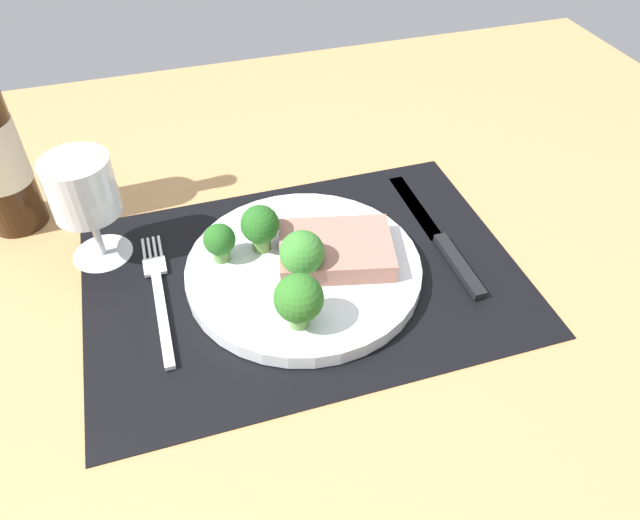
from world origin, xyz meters
TOP-DOWN VIEW (x-y plane):
  - ground_plane at (0.00, 0.00)cm, footprint 140.00×110.00cm
  - placemat at (0.00, 0.00)cm, footprint 45.99×32.31cm
  - plate at (0.00, 0.00)cm, footprint 25.05×25.05cm
  - steak at (3.58, 0.42)cm, footprint 13.57×11.14cm
  - broccoli_near_fork at (-3.63, 3.77)cm, footprint 4.14×4.14cm
  - broccoli_center at (-0.58, -1.75)cm, footprint 4.58×4.58cm
  - broccoli_back_left at (-2.67, -7.94)cm, footprint 4.69×4.69cm
  - broccoli_front_edge at (-8.09, 3.39)cm, footprint 3.39×3.39cm
  - fork at (-15.22, 1.42)cm, footprint 2.40×19.20cm
  - knife at (16.46, 0.53)cm, footprint 1.80×23.00cm
  - wine_glass at (-20.57, 10.12)cm, footprint 7.02×7.02cm

SIDE VIEW (x-z plane):
  - ground_plane at x=0.00cm, z-range -3.00..0.00cm
  - placemat at x=0.00cm, z-range 0.00..0.30cm
  - fork at x=-15.22cm, z-range 0.30..0.80cm
  - knife at x=16.46cm, z-range 0.20..1.00cm
  - plate at x=0.00cm, z-range 0.30..1.90cm
  - steak at x=3.58cm, z-range 1.90..4.09cm
  - broccoli_front_edge at x=-8.09cm, z-range 2.21..6.59cm
  - broccoli_near_fork at x=-3.63cm, z-range 2.34..7.76cm
  - broccoli_center at x=-0.58cm, z-range 2.29..7.87cm
  - broccoli_back_left at x=-2.67cm, z-range 2.37..8.29cm
  - wine_glass at x=-20.57cm, z-range 2.28..14.77cm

